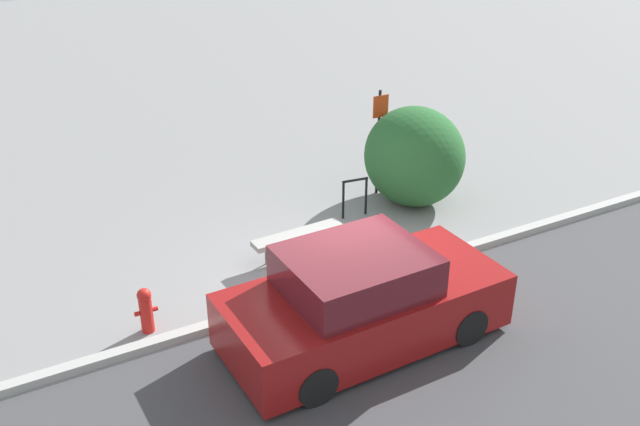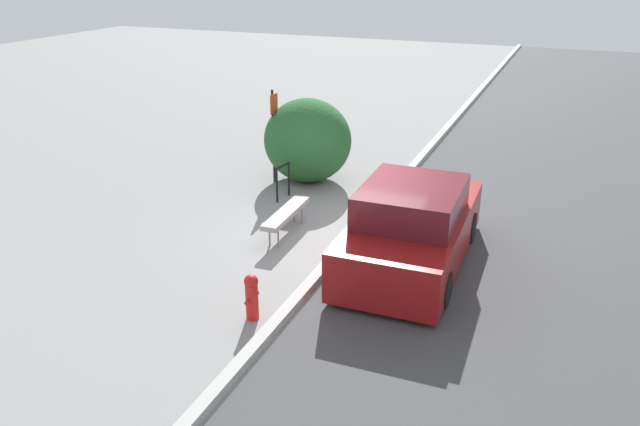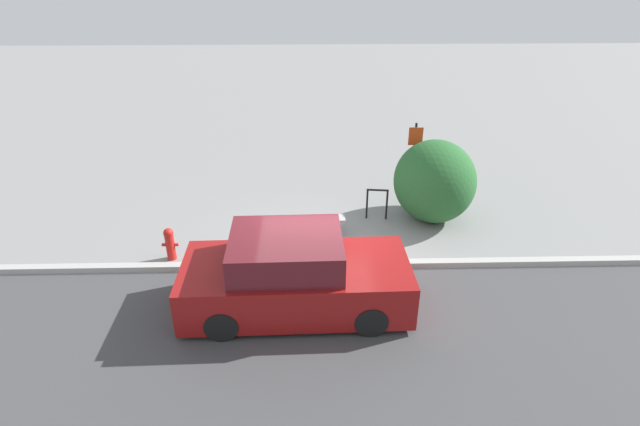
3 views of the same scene
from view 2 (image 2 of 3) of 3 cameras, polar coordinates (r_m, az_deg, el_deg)
name	(u,v)px [view 2 (image 2 of 3)]	position (r m, az deg, el deg)	size (l,w,h in m)	color
ground_plane	(351,241)	(12.38, 2.82, -2.55)	(60.00, 60.00, 0.00)	gray
road_strip	(637,291)	(11.88, 27.00, -6.34)	(60.00, 10.00, 0.01)	#424244
curb	(351,238)	(12.35, 2.82, -2.28)	(60.00, 0.20, 0.13)	#A8A8A3
bench	(286,213)	(12.49, -3.12, -0.05)	(1.75, 0.40, 0.51)	gray
bike_rack	(283,178)	(14.31, -3.42, 3.18)	(0.55, 0.12, 0.83)	black
sign_post	(274,128)	(15.19, -4.27, 7.80)	(0.36, 0.08, 2.30)	black
fire_hydrant	(252,295)	(9.72, -6.26, -7.50)	(0.36, 0.22, 0.77)	red
shrub_hedge	(308,140)	(15.36, -1.14, 6.65)	(2.02, 2.17, 2.06)	#28602D
parked_car_near	(412,229)	(11.33, 8.38, -1.41)	(4.27, 1.96, 1.56)	black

